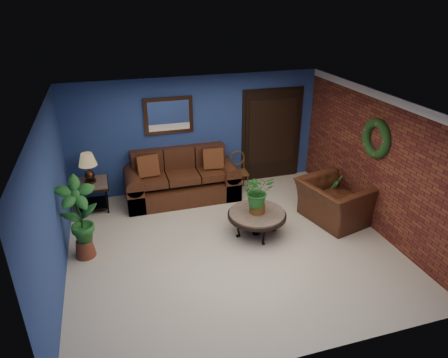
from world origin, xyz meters
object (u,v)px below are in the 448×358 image
object	(u,v)px
coffee_table	(257,215)
armchair	(334,202)
sofa	(181,182)
table_lamp	(88,164)
end_table	(92,188)
side_chair	(238,168)

from	to	relation	value
coffee_table	armchair	size ratio (longest dim) A/B	0.87
sofa	table_lamp	distance (m)	1.94
table_lamp	armchair	bearing A→B (deg)	-21.75
end_table	table_lamp	bearing A→B (deg)	-90.00
armchair	table_lamp	bearing A→B (deg)	54.50
end_table	armchair	world-z (taller)	armchair
end_table	table_lamp	distance (m)	0.53
end_table	coffee_table	bearing A→B (deg)	-32.60
coffee_table	end_table	xyz separation A→B (m)	(-2.85, 1.82, 0.07)
coffee_table	end_table	world-z (taller)	end_table
coffee_table	armchair	bearing A→B (deg)	1.77
sofa	end_table	world-z (taller)	sofa
sofa	armchair	size ratio (longest dim) A/B	1.92
side_chair	end_table	bearing A→B (deg)	-175.48
coffee_table	table_lamp	size ratio (longest dim) A/B	1.80
coffee_table	side_chair	world-z (taller)	side_chair
side_chair	armchair	xyz separation A→B (m)	(1.32, -1.84, -0.09)
coffee_table	side_chair	distance (m)	1.91
sofa	armchair	xyz separation A→B (m)	(2.62, -1.81, 0.05)
end_table	armchair	size ratio (longest dim) A/B	0.54
armchair	end_table	bearing A→B (deg)	54.50
side_chair	table_lamp	bearing A→B (deg)	-175.48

